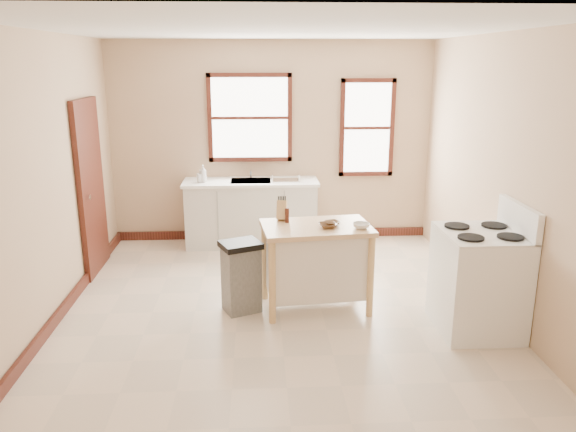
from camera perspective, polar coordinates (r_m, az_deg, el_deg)
The scene contains 23 objects.
floor at distance 5.97m, azimuth -0.89°, elevation -9.46°, with size 5.00×5.00×0.00m, color beige.
ceiling at distance 5.42m, azimuth -1.02°, elevation 18.45°, with size 5.00×5.00×0.00m, color white.
wall_back at distance 7.99m, azimuth -1.68°, elevation 7.46°, with size 4.50×0.04×2.80m, color tan.
wall_left at distance 5.89m, azimuth -23.43°, elevation 3.24°, with size 0.04×5.00×2.80m, color tan.
wall_right at distance 6.05m, azimuth 20.92°, elevation 3.80°, with size 0.04×5.00×2.80m, color tan.
window_main at distance 7.93m, azimuth -3.89°, elevation 9.91°, with size 1.17×0.06×1.22m, color #34150E, non-canonical shape.
window_side at distance 8.09m, azimuth 8.03°, elevation 8.85°, with size 0.77×0.06×1.37m, color #34150E, non-canonical shape.
door_left at distance 7.15m, azimuth -19.38°, elevation 2.76°, with size 0.06×0.90×2.10m, color #34150E.
baseboard_back at distance 8.26m, azimuth -1.60°, elevation -1.81°, with size 4.50×0.04×0.12m, color #34150E.
baseboard_left at distance 6.27m, azimuth -21.85°, elevation -8.78°, with size 0.04×5.00×0.12m, color #34150E.
sink_counter at distance 7.88m, azimuth -3.74°, elevation 0.34°, with size 1.86×0.62×0.92m, color beige, non-canonical shape.
faucet at distance 7.93m, azimuth -3.81°, elevation 4.66°, with size 0.03×0.03×0.22m, color silver.
soap_bottle_a at distance 7.72m, azimuth -8.61°, elevation 4.28°, with size 0.09×0.09×0.24m, color #B2B2B2.
soap_bottle_b at distance 7.73m, azimuth -8.91°, elevation 4.04°, with size 0.08×0.08×0.17m, color #B2B2B2.
dish_rack at distance 7.73m, azimuth -0.27°, elevation 3.93°, with size 0.38×0.28×0.09m, color silver, non-canonical shape.
kitchen_island at distance 5.87m, azimuth 2.85°, elevation -5.18°, with size 1.10×0.70×0.90m, color tan, non-canonical shape.
knife_block at distance 5.89m, azimuth -0.63°, elevation 0.54°, with size 0.10×0.10×0.20m, color #DFAC75, non-canonical shape.
pepper_grinder at distance 5.80m, azimuth -0.10°, elevation 0.06°, with size 0.04×0.04×0.15m, color #3F1A11.
bowl_a at distance 5.65m, azimuth 4.06°, elevation -0.97°, with size 0.18×0.18×0.04m, color brown.
bowl_b at distance 5.75m, azimuth 4.53°, elevation -0.72°, with size 0.15×0.15×0.04m, color brown.
bowl_c at distance 5.66m, azimuth 7.45°, elevation -0.99°, with size 0.17×0.17×0.05m, color white.
trash_bin at distance 5.83m, azimuth -4.78°, elevation -6.16°, with size 0.39×0.32×0.75m, color gray, non-canonical shape.
gas_stove at distance 5.63m, azimuth 18.85°, elevation -5.04°, with size 0.79×0.80×1.25m, color white, non-canonical shape.
Camera 1 is at (-0.21, -5.41, 2.53)m, focal length 35.00 mm.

